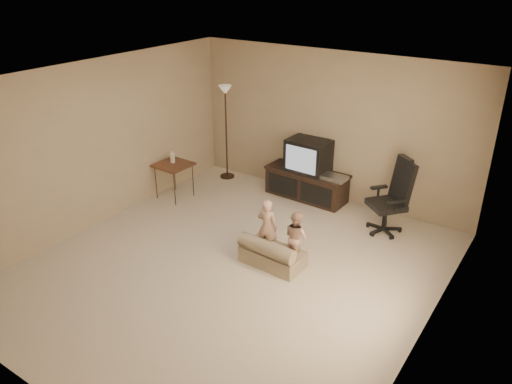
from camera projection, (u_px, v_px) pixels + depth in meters
floor at (233, 268)px, 6.70m from camera, size 5.50×5.50×0.00m
room_shell at (231, 162)px, 6.06m from camera, size 5.50×5.50×5.50m
tv_stand at (307, 174)px, 8.52m from camera, size 1.48×0.59×1.05m
office_chair at (391, 206)px, 7.43m from camera, size 0.77×0.77×1.19m
side_table at (173, 165)px, 8.47m from camera, size 0.58×0.58×0.84m
floor_lamp at (226, 112)px, 8.99m from camera, size 0.27×0.27×1.75m
child_sofa at (271, 254)px, 6.69m from camera, size 0.87×0.52×0.42m
toddler_left at (267, 226)px, 6.89m from camera, size 0.32×0.25×0.82m
toddler_right at (296, 237)px, 6.69m from camera, size 0.42×0.33×0.76m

